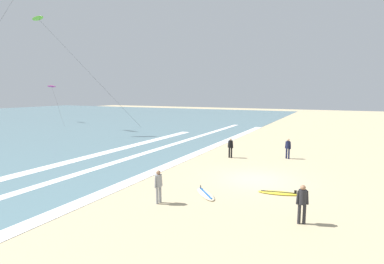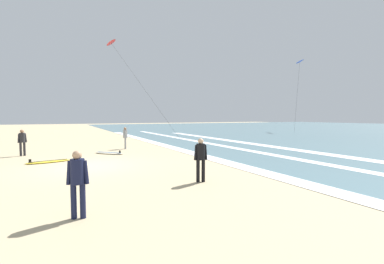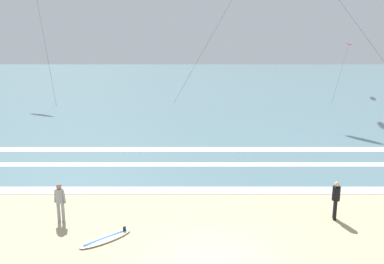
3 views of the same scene
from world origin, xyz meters
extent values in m
plane|color=tan|center=(0.00, 0.00, 0.00)|extent=(160.00, 160.00, 0.00)
cube|color=white|center=(0.33, 6.50, 0.01)|extent=(54.02, 0.95, 0.01)
cube|color=white|center=(0.74, 10.58, 0.01)|extent=(56.52, 0.74, 0.01)
cube|color=white|center=(-1.95, 13.80, 0.01)|extent=(39.04, 1.06, 0.01)
cylinder|color=black|center=(5.10, 3.28, 0.41)|extent=(0.13, 0.13, 0.82)
cylinder|color=black|center=(5.14, 3.48, 0.41)|extent=(0.13, 0.13, 0.82)
cylinder|color=black|center=(5.12, 3.38, 1.11)|extent=(0.32, 0.32, 0.58)
cylinder|color=black|center=(5.08, 3.20, 1.08)|extent=(0.12, 0.15, 0.56)
cylinder|color=black|center=(5.16, 3.56, 1.08)|extent=(0.12, 0.15, 0.56)
sphere|color=#DBB28E|center=(5.12, 3.38, 1.49)|extent=(0.21, 0.21, 0.21)
cylinder|color=#232328|center=(-5.26, -3.28, 0.41)|extent=(0.13, 0.13, 0.82)
cylinder|color=#232328|center=(-5.34, -3.09, 0.41)|extent=(0.13, 0.13, 0.82)
cylinder|color=#232328|center=(-5.30, -3.18, 1.11)|extent=(0.32, 0.32, 0.58)
cylinder|color=#232328|center=(-5.22, -3.36, 1.08)|extent=(0.14, 0.16, 0.56)
cylinder|color=#232328|center=(-5.37, -3.01, 1.08)|extent=(0.14, 0.16, 0.56)
sphere|color=#9E7051|center=(-5.30, -3.18, 1.49)|extent=(0.21, 0.21, 0.21)
cylinder|color=#141938|center=(6.76, -0.90, 0.41)|extent=(0.13, 0.13, 0.82)
cylinder|color=#141938|center=(6.82, -0.71, 0.41)|extent=(0.13, 0.13, 0.82)
cylinder|color=#141938|center=(6.79, -0.80, 1.11)|extent=(0.32, 0.32, 0.58)
cylinder|color=#141938|center=(6.74, -0.98, 1.08)|extent=(0.13, 0.15, 0.56)
cylinder|color=#141938|center=(6.85, -0.63, 1.08)|extent=(0.13, 0.15, 0.56)
sphere|color=tan|center=(6.79, -0.80, 1.49)|extent=(0.21, 0.21, 0.21)
cylinder|color=gray|center=(-5.82, 3.12, 0.41)|extent=(0.13, 0.13, 0.82)
cylinder|color=gray|center=(-6.01, 3.16, 0.41)|extent=(0.13, 0.13, 0.82)
cylinder|color=gray|center=(-5.92, 3.14, 1.11)|extent=(0.32, 0.32, 0.58)
cylinder|color=gray|center=(-5.73, 3.10, 1.08)|extent=(0.15, 0.12, 0.56)
cylinder|color=gray|center=(-6.10, 3.18, 1.08)|extent=(0.15, 0.12, 0.56)
sphere|color=#9E7051|center=(-5.92, 3.14, 1.49)|extent=(0.21, 0.21, 0.21)
ellipsoid|color=yellow|center=(-2.02, -1.71, 0.04)|extent=(1.00, 2.18, 0.09)
cube|color=black|center=(-2.02, -1.71, 0.09)|extent=(0.45, 1.77, 0.01)
cube|color=black|center=(-1.86, -2.52, 0.17)|extent=(0.04, 0.12, 0.16)
ellipsoid|color=beige|center=(-3.84, 1.63, 0.04)|extent=(1.95, 1.86, 0.09)
cube|color=#1959B2|center=(-3.84, 1.63, 0.09)|extent=(1.38, 1.28, 0.01)
cube|color=black|center=(-3.23, 2.19, 0.17)|extent=(0.10, 0.09, 0.16)
ellipsoid|color=blue|center=(-17.72, 34.88, 11.56)|extent=(3.14, 2.31, 0.43)
cylinder|color=#333333|center=(-16.42, 32.95, 5.78)|extent=(2.62, 3.89, 11.56)
ellipsoid|color=red|center=(-19.71, 4.66, 11.33)|extent=(3.25, 1.03, 0.43)
cylinder|color=#333333|center=(-15.75, 7.45, 5.67)|extent=(7.94, 5.59, 11.34)
camera|label=1|loc=(-17.48, -4.31, 5.21)|focal=28.13mm
camera|label=2|loc=(13.30, -1.14, 2.38)|focal=24.34mm
camera|label=3|loc=(-0.67, -12.03, 7.27)|focal=38.31mm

